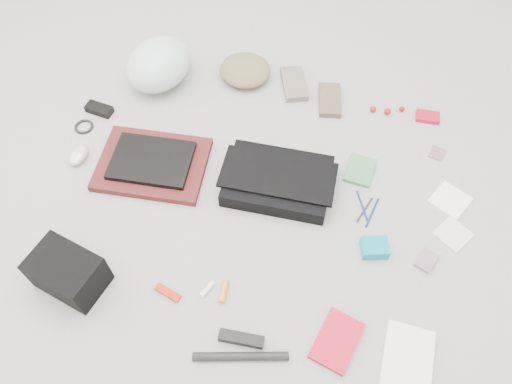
% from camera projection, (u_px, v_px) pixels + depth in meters
% --- Properties ---
extents(ground_plane, '(4.00, 4.00, 0.00)m').
position_uv_depth(ground_plane, '(256.00, 199.00, 1.86)').
color(ground_plane, gray).
extents(messenger_bag, '(0.39, 0.28, 0.06)m').
position_uv_depth(messenger_bag, '(278.00, 181.00, 1.87)').
color(messenger_bag, black).
rests_on(messenger_bag, ground_plane).
extents(bag_flap, '(0.43, 0.20, 0.01)m').
position_uv_depth(bag_flap, '(278.00, 175.00, 1.83)').
color(bag_flap, black).
rests_on(bag_flap, messenger_bag).
extents(laptop_sleeve, '(0.43, 0.33, 0.03)m').
position_uv_depth(laptop_sleeve, '(153.00, 164.00, 1.93)').
color(laptop_sleeve, '#501818').
rests_on(laptop_sleeve, ground_plane).
extents(laptop, '(0.32, 0.24, 0.02)m').
position_uv_depth(laptop, '(152.00, 160.00, 1.91)').
color(laptop, black).
rests_on(laptop, laptop_sleeve).
extents(bike_helmet, '(0.33, 0.37, 0.19)m').
position_uv_depth(bike_helmet, '(159.00, 64.00, 2.12)').
color(bike_helmet, silver).
rests_on(bike_helmet, ground_plane).
extents(beanie, '(0.26, 0.25, 0.08)m').
position_uv_depth(beanie, '(245.00, 70.00, 2.18)').
color(beanie, olive).
rests_on(beanie, ground_plane).
extents(mitten_left, '(0.15, 0.21, 0.03)m').
position_uv_depth(mitten_left, '(294.00, 84.00, 2.17)').
color(mitten_left, '#756A5D').
rests_on(mitten_left, ground_plane).
extents(mitten_right, '(0.12, 0.19, 0.03)m').
position_uv_depth(mitten_right, '(330.00, 100.00, 2.12)').
color(mitten_right, brown).
rests_on(mitten_right, ground_plane).
extents(power_brick, '(0.12, 0.07, 0.03)m').
position_uv_depth(power_brick, '(99.00, 109.00, 2.09)').
color(power_brick, black).
rests_on(power_brick, ground_plane).
extents(cable_coil, '(0.09, 0.09, 0.01)m').
position_uv_depth(cable_coil, '(84.00, 127.00, 2.05)').
color(cable_coil, black).
rests_on(cable_coil, ground_plane).
extents(mouse, '(0.07, 0.11, 0.04)m').
position_uv_depth(mouse, '(79.00, 155.00, 1.95)').
color(mouse, silver).
rests_on(mouse, ground_plane).
extents(camera_bag, '(0.25, 0.21, 0.14)m').
position_uv_depth(camera_bag, '(68.00, 272.00, 1.62)').
color(camera_bag, black).
rests_on(camera_bag, ground_plane).
extents(multitool, '(0.10, 0.05, 0.01)m').
position_uv_depth(multitool, '(168.00, 293.00, 1.65)').
color(multitool, '#BD1B04').
rests_on(multitool, ground_plane).
extents(toiletry_tube_white, '(0.04, 0.06, 0.02)m').
position_uv_depth(toiletry_tube_white, '(207.00, 289.00, 1.65)').
color(toiletry_tube_white, white).
rests_on(toiletry_tube_white, ground_plane).
extents(toiletry_tube_orange, '(0.03, 0.08, 0.02)m').
position_uv_depth(toiletry_tube_orange, '(224.00, 291.00, 1.65)').
color(toiletry_tube_orange, orange).
rests_on(toiletry_tube_orange, ground_plane).
extents(u_lock, '(0.14, 0.04, 0.03)m').
position_uv_depth(u_lock, '(241.00, 339.00, 1.56)').
color(u_lock, black).
rests_on(u_lock, ground_plane).
extents(bike_pump, '(0.29, 0.09, 0.03)m').
position_uv_depth(bike_pump, '(241.00, 356.00, 1.53)').
color(bike_pump, black).
rests_on(bike_pump, ground_plane).
extents(book_red, '(0.16, 0.21, 0.02)m').
position_uv_depth(book_red, '(337.00, 341.00, 1.56)').
color(book_red, red).
rests_on(book_red, ground_plane).
extents(book_white, '(0.16, 0.23, 0.02)m').
position_uv_depth(book_white, '(407.00, 361.00, 1.52)').
color(book_white, white).
rests_on(book_white, ground_plane).
extents(notepad, '(0.12, 0.15, 0.02)m').
position_uv_depth(notepad, '(360.00, 170.00, 1.92)').
color(notepad, '#3E7D4B').
rests_on(notepad, ground_plane).
extents(pen_blue, '(0.06, 0.12, 0.01)m').
position_uv_depth(pen_blue, '(362.00, 205.00, 1.84)').
color(pen_blue, '#1B1690').
rests_on(pen_blue, ground_plane).
extents(pen_black, '(0.05, 0.12, 0.01)m').
position_uv_depth(pen_black, '(365.00, 210.00, 1.83)').
color(pen_black, black).
rests_on(pen_black, ground_plane).
extents(pen_navy, '(0.04, 0.13, 0.01)m').
position_uv_depth(pen_navy, '(372.00, 213.00, 1.82)').
color(pen_navy, navy).
rests_on(pen_navy, ground_plane).
extents(accordion_wallet, '(0.11, 0.09, 0.05)m').
position_uv_depth(accordion_wallet, '(375.00, 248.00, 1.72)').
color(accordion_wallet, '#0291A5').
rests_on(accordion_wallet, ground_plane).
extents(card_deck, '(0.08, 0.10, 0.02)m').
position_uv_depth(card_deck, '(426.00, 260.00, 1.71)').
color(card_deck, gray).
rests_on(card_deck, ground_plane).
extents(napkin_top, '(0.17, 0.17, 0.01)m').
position_uv_depth(napkin_top, '(450.00, 200.00, 1.85)').
color(napkin_top, white).
rests_on(napkin_top, ground_plane).
extents(napkin_bottom, '(0.15, 0.15, 0.01)m').
position_uv_depth(napkin_bottom, '(453.00, 234.00, 1.77)').
color(napkin_bottom, silver).
rests_on(napkin_bottom, ground_plane).
extents(lollipop_a, '(0.03, 0.03, 0.03)m').
position_uv_depth(lollipop_a, '(373.00, 109.00, 2.09)').
color(lollipop_a, red).
rests_on(lollipop_a, ground_plane).
extents(lollipop_b, '(0.03, 0.03, 0.03)m').
position_uv_depth(lollipop_b, '(388.00, 111.00, 2.08)').
color(lollipop_b, '#B70E15').
rests_on(lollipop_b, ground_plane).
extents(lollipop_c, '(0.02, 0.02, 0.02)m').
position_uv_depth(lollipop_c, '(402.00, 109.00, 2.09)').
color(lollipop_c, '#AE0904').
rests_on(lollipop_c, ground_plane).
extents(altoids_tin, '(0.10, 0.06, 0.02)m').
position_uv_depth(altoids_tin, '(428.00, 117.00, 2.07)').
color(altoids_tin, red).
rests_on(altoids_tin, ground_plane).
extents(stamp_sheet, '(0.07, 0.08, 0.00)m').
position_uv_depth(stamp_sheet, '(437.00, 153.00, 1.98)').
color(stamp_sheet, slate).
rests_on(stamp_sheet, ground_plane).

